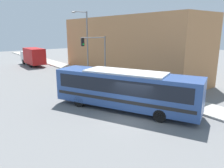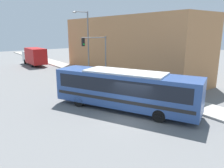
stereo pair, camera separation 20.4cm
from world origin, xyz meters
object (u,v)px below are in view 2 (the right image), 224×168
city_bus (124,88)px  delivery_truck (34,56)px  street_lamp (87,39)px  fire_hydrant (151,91)px  traffic_light_pole (98,51)px

city_bus → delivery_truck: bearing=61.6°
street_lamp → fire_hydrant: bearing=-90.0°
delivery_truck → traffic_light_pole: traffic_light_pole is taller
delivery_truck → street_lamp: 14.10m
delivery_truck → street_lamp: street_lamp is taller
city_bus → traffic_light_pole: size_ratio=2.17×
fire_hydrant → delivery_truck: bearing=96.8°
fire_hydrant → street_lamp: street_lamp is taller
delivery_truck → traffic_light_pole: size_ratio=1.37×
traffic_light_pole → street_lamp: street_lamp is taller
traffic_light_pole → delivery_truck: bearing=96.6°
delivery_truck → fire_hydrant: bearing=-83.2°
city_bus → street_lamp: 14.25m
fire_hydrant → traffic_light_pole: bearing=97.2°
street_lamp → city_bus: bearing=-108.1°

